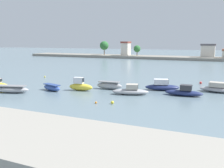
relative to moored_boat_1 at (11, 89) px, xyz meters
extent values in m
cube|color=black|center=(-4.14, 1.96, 0.80)|extent=(0.25, 0.71, 0.46)
ellipsoid|color=#9E9EA3|center=(0.00, 0.00, -0.04)|extent=(5.64, 3.08, 0.94)
cube|color=slate|center=(0.00, 0.00, 0.49)|extent=(4.53, 2.53, 0.12)
ellipsoid|color=#3856A8|center=(4.47, 3.73, -0.09)|extent=(4.06, 2.33, 0.85)
cube|color=navy|center=(4.47, 3.73, 0.40)|extent=(3.26, 1.91, 0.12)
ellipsoid|color=yellow|center=(8.49, 5.55, 0.03)|extent=(3.92, 1.53, 1.08)
cube|color=silver|center=(8.14, 5.52, 1.04)|extent=(1.57, 0.88, 0.93)
cube|color=black|center=(8.89, 5.59, 1.13)|extent=(0.14, 0.67, 0.65)
ellipsoid|color=#9E9EA3|center=(11.97, 8.39, 0.03)|extent=(4.22, 1.50, 1.08)
cube|color=slate|center=(11.97, 8.39, 0.63)|extent=(3.38, 1.25, 0.14)
ellipsoid|color=#9E9EA3|center=(16.39, 5.92, -0.11)|extent=(5.46, 3.24, 0.81)
cube|color=#BCB2A3|center=(16.61, 5.99, 0.63)|extent=(1.94, 1.72, 0.68)
cube|color=black|center=(17.38, 6.24, 0.70)|extent=(0.43, 1.12, 0.48)
ellipsoid|color=navy|center=(19.74, 10.94, -0.07)|extent=(5.49, 3.28, 0.89)
cube|color=silver|center=(19.57, 10.89, 0.78)|extent=(2.37, 1.78, 0.82)
cube|color=black|center=(20.58, 11.19, 0.87)|extent=(0.39, 1.07, 0.57)
ellipsoid|color=navy|center=(23.40, 8.20, -0.12)|extent=(5.21, 1.77, 0.79)
cube|color=#333338|center=(23.67, 8.20, 0.65)|extent=(1.55, 1.15, 0.74)
cube|color=black|center=(24.43, 8.22, 0.72)|extent=(0.10, 1.01, 0.52)
ellipsoid|color=#9E9EA3|center=(27.78, 12.72, -0.11)|extent=(5.76, 2.64, 0.80)
cube|color=#BCB2A3|center=(27.51, 12.75, 0.62)|extent=(2.38, 1.66, 0.68)
sphere|color=yellow|center=(16.30, -0.11, -0.32)|extent=(0.38, 0.38, 0.38)
sphere|color=orange|center=(14.42, -0.78, -0.38)|extent=(0.26, 0.26, 0.26)
sphere|color=yellow|center=(-5.57, 14.54, -0.36)|extent=(0.29, 0.29, 0.29)
sphere|color=red|center=(24.63, 19.29, -0.30)|extent=(0.43, 0.43, 0.43)
cube|color=gray|center=(5.02, 78.67, 0.04)|extent=(130.08, 11.95, 1.10)
cube|color=beige|center=(-12.01, 77.74, 3.27)|extent=(3.12, 4.17, 5.35)
cube|color=brown|center=(-12.01, 77.74, 6.29)|extent=(3.43, 4.58, 0.70)
cube|color=beige|center=(21.72, 79.64, 2.85)|extent=(5.07, 4.10, 4.51)
cube|color=#565156|center=(21.72, 79.64, 5.45)|extent=(5.57, 4.51, 0.70)
cylinder|color=brown|center=(-6.68, 77.25, 1.49)|extent=(0.36, 0.36, 1.79)
sphere|color=#2D6B33|center=(-6.68, 77.25, 3.57)|extent=(2.97, 2.97, 2.97)
cylinder|color=brown|center=(-22.46, 77.56, 1.91)|extent=(0.36, 0.36, 2.64)
sphere|color=#2D6B33|center=(-22.46, 77.56, 4.81)|extent=(3.96, 3.96, 3.96)
camera|label=1|loc=(28.42, -27.25, 7.01)|focal=40.78mm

